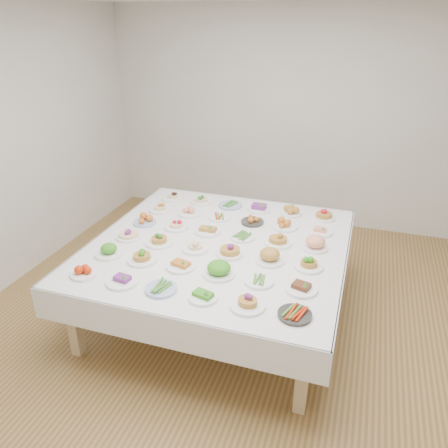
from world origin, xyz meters
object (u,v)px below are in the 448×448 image
(dish_18, at_px, (145,219))
(dish_35, at_px, (324,214))
(display_table, at_px, (219,250))
(dish_0, at_px, (84,270))

(dish_18, bearing_deg, dish_35, 21.85)
(display_table, bearing_deg, dish_35, 44.81)
(dish_18, bearing_deg, display_table, -11.05)
(display_table, bearing_deg, dish_18, 168.95)
(display_table, xyz_separation_m, dish_0, (-0.85, -0.85, 0.11))
(dish_0, distance_m, dish_18, 1.01)
(display_table, xyz_separation_m, dish_18, (-0.85, 0.17, 0.11))
(dish_0, height_order, dish_35, dish_35)
(dish_35, bearing_deg, display_table, -135.19)
(dish_35, bearing_deg, dish_0, -135.17)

